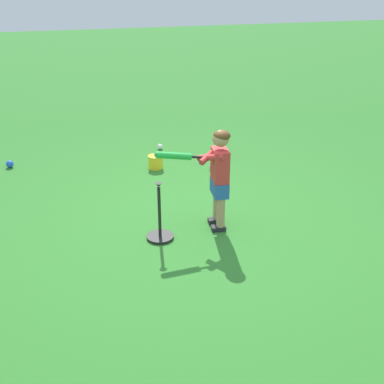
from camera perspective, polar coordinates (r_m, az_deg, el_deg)
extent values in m
plane|color=#2D7528|center=(5.34, -0.31, -3.19)|extent=(40.00, 40.00, 0.00)
cube|color=#232328|center=(5.11, 3.16, -4.32)|extent=(0.11, 0.16, 0.05)
cylinder|color=tan|center=(5.02, 3.43, -2.46)|extent=(0.09, 0.09, 0.34)
cube|color=#232328|center=(5.25, 2.75, -3.43)|extent=(0.11, 0.16, 0.05)
cylinder|color=tan|center=(5.17, 3.01, -1.61)|extent=(0.09, 0.09, 0.34)
cube|color=#2856A8|center=(4.99, 3.29, 0.54)|extent=(0.29, 0.19, 0.16)
cube|color=red|center=(4.89, 3.36, 3.21)|extent=(0.27, 0.18, 0.34)
sphere|color=tan|center=(4.80, 3.44, 6.38)|extent=(0.17, 0.17, 0.17)
ellipsoid|color=#563819|center=(4.79, 3.57, 6.72)|extent=(0.20, 0.20, 0.11)
sphere|color=green|center=(4.83, 1.76, 4.10)|extent=(0.04, 0.04, 0.04)
cylinder|color=black|center=(4.81, 0.70, 4.17)|extent=(0.04, 0.14, 0.05)
cylinder|color=green|center=(4.75, -2.10, 4.33)|extent=(0.10, 0.35, 0.11)
sphere|color=green|center=(4.72, -4.12, 4.44)|extent=(0.07, 0.07, 0.07)
cylinder|color=red|center=(4.80, 2.26, 4.13)|extent=(0.28, 0.24, 0.14)
cylinder|color=red|center=(4.87, 2.09, 4.41)|extent=(0.23, 0.29, 0.14)
sphere|color=blue|center=(7.19, -20.89, 3.13)|extent=(0.10, 0.10, 0.10)
sphere|color=white|center=(7.45, -3.83, 5.41)|extent=(0.09, 0.09, 0.09)
sphere|color=pink|center=(6.65, 2.40, 2.99)|extent=(0.08, 0.08, 0.08)
cylinder|color=black|center=(4.97, -3.81, -5.35)|extent=(0.28, 0.28, 0.03)
cylinder|color=black|center=(4.83, -3.90, -2.37)|extent=(0.03, 0.03, 0.55)
cone|color=black|center=(4.70, -4.00, 0.83)|extent=(0.07, 0.07, 0.04)
cylinder|color=yellow|center=(6.71, -4.34, 3.59)|extent=(0.20, 0.20, 0.18)
torus|color=yellow|center=(6.67, -4.36, 4.31)|extent=(0.22, 0.22, 0.02)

